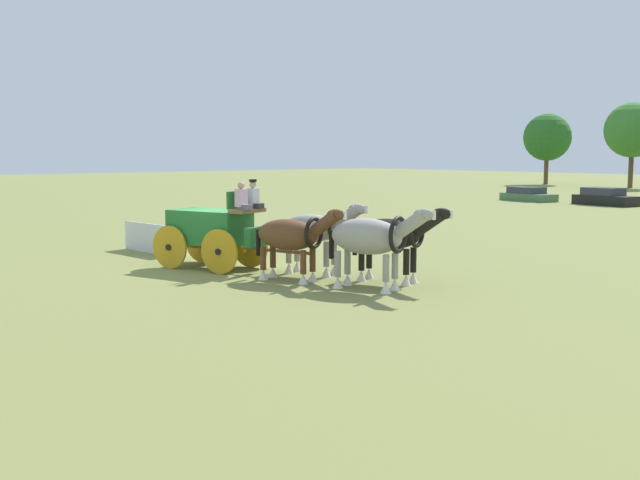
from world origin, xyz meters
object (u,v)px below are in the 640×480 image
(parked_vehicle_a, at_px, (528,195))
(parked_vehicle_b, at_px, (605,198))
(draft_horse_rear_off, at_px, (292,237))
(draft_horse_lead_near, at_px, (392,236))
(show_wagon, at_px, (214,229))
(draft_horse_rear_near, at_px, (316,231))
(draft_horse_lead_off, at_px, (371,238))

(parked_vehicle_a, distance_m, parked_vehicle_b, 6.27)
(draft_horse_rear_off, distance_m, draft_horse_lead_near, 2.91)
(show_wagon, height_order, draft_horse_rear_off, show_wagon)
(draft_horse_lead_near, distance_m, parked_vehicle_b, 36.34)
(draft_horse_rear_near, xyz_separation_m, parked_vehicle_a, (-16.43, 34.65, -0.90))
(draft_horse_rear_near, distance_m, parked_vehicle_b, 36.37)
(draft_horse_lead_off, bearing_deg, parked_vehicle_b, 110.26)
(draft_horse_lead_near, distance_m, draft_horse_lead_off, 1.30)
(draft_horse_lead_off, bearing_deg, show_wagon, -167.12)
(draft_horse_lead_off, height_order, parked_vehicle_a, draft_horse_lead_off)
(draft_horse_lead_near, height_order, parked_vehicle_a, draft_horse_lead_near)
(draft_horse_lead_off, bearing_deg, draft_horse_rear_off, -160.99)
(show_wagon, xyz_separation_m, draft_horse_rear_off, (3.49, 0.52, 0.01))
(draft_horse_rear_off, bearing_deg, draft_horse_lead_off, 19.01)
(show_wagon, distance_m, draft_horse_lead_near, 6.11)
(show_wagon, relative_size, draft_horse_lead_near, 1.86)
(show_wagon, bearing_deg, parked_vehicle_b, 100.95)
(draft_horse_lead_off, height_order, parked_vehicle_b, draft_horse_lead_off)
(parked_vehicle_a, xyz_separation_m, parked_vehicle_b, (6.26, 0.26, 0.08))
(draft_horse_rear_near, xyz_separation_m, draft_horse_rear_off, (0.41, -1.23, -0.06))
(show_wagon, height_order, parked_vehicle_b, show_wagon)
(draft_horse_lead_off, bearing_deg, draft_horse_lead_near, 108.12)
(draft_horse_rear_off, height_order, draft_horse_lead_near, draft_horse_lead_near)
(draft_horse_rear_near, bearing_deg, parked_vehicle_b, 106.24)
(draft_horse_rear_off, bearing_deg, show_wagon, -171.61)
(draft_horse_rear_near, relative_size, parked_vehicle_b, 0.63)
(show_wagon, distance_m, parked_vehicle_b, 37.35)
(show_wagon, bearing_deg, draft_horse_rear_off, 8.39)
(draft_horse_rear_near, relative_size, draft_horse_lead_off, 0.94)
(draft_horse_lead_near, bearing_deg, draft_horse_rear_near, -160.99)
(parked_vehicle_b, bearing_deg, draft_horse_rear_off, -73.68)
(show_wagon, distance_m, draft_horse_lead_off, 6.09)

